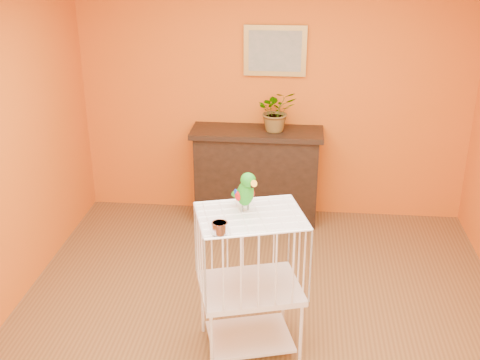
# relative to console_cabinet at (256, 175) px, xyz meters

# --- Properties ---
(ground) EXTENTS (4.50, 4.50, 0.00)m
(ground) POSITION_rel_console_cabinet_xyz_m (0.16, -2.02, -0.50)
(ground) COLOR brown
(ground) RESTS_ON ground
(room_shell) EXTENTS (4.50, 4.50, 4.50)m
(room_shell) POSITION_rel_console_cabinet_xyz_m (0.16, -2.02, 1.09)
(room_shell) COLOR #D25B13
(room_shell) RESTS_ON ground
(console_cabinet) EXTENTS (1.33, 0.48, 0.99)m
(console_cabinet) POSITION_rel_console_cabinet_xyz_m (0.00, 0.00, 0.00)
(console_cabinet) COLOR black
(console_cabinet) RESTS_ON ground
(potted_plant) EXTENTS (0.47, 0.50, 0.33)m
(potted_plant) POSITION_rel_console_cabinet_xyz_m (0.19, -0.03, 0.66)
(potted_plant) COLOR #26722D
(potted_plant) RESTS_ON console_cabinet
(framed_picture) EXTENTS (0.62, 0.04, 0.50)m
(framed_picture) POSITION_rel_console_cabinet_xyz_m (0.16, 0.20, 1.25)
(framed_picture) COLOR olive
(framed_picture) RESTS_ON room_shell
(birdcage) EXTENTS (0.83, 0.72, 1.09)m
(birdcage) POSITION_rel_console_cabinet_xyz_m (0.11, -2.12, 0.07)
(birdcage) COLOR silver
(birdcage) RESTS_ON ground
(feed_cup) EXTENTS (0.10, 0.10, 0.07)m
(feed_cup) POSITION_rel_console_cabinet_xyz_m (-0.06, -2.40, 0.63)
(feed_cup) COLOR silver
(feed_cup) RESTS_ON birdcage
(parrot) EXTENTS (0.21, 0.24, 0.29)m
(parrot) POSITION_rel_console_cabinet_xyz_m (0.07, -2.05, 0.74)
(parrot) COLOR #59544C
(parrot) RESTS_ON birdcage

